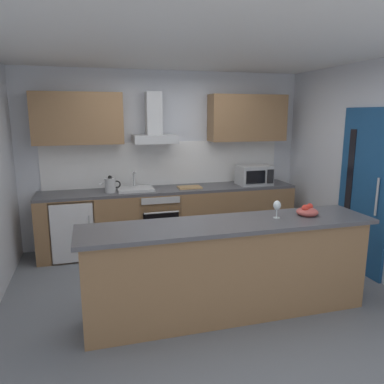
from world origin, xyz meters
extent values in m
cube|color=slate|center=(0.00, 0.00, -0.01)|extent=(5.27, 4.62, 0.02)
cube|color=white|center=(0.00, 0.00, 2.61)|extent=(5.27, 4.62, 0.02)
cube|color=silver|center=(0.00, 1.87, 1.30)|extent=(5.27, 0.12, 2.60)
cube|color=silver|center=(2.19, 0.00, 1.30)|extent=(0.12, 4.62, 2.60)
cube|color=white|center=(0.00, 1.80, 1.23)|extent=(3.63, 0.02, 0.66)
cube|color=olive|center=(0.00, 1.49, 0.43)|extent=(3.75, 0.60, 0.86)
cube|color=#4C4C51|center=(0.00, 1.49, 0.88)|extent=(3.75, 0.60, 0.04)
cube|color=olive|center=(0.13, -0.55, 0.46)|extent=(2.78, 0.52, 0.92)
cube|color=#4C4C51|center=(0.13, -0.55, 0.94)|extent=(2.88, 0.64, 0.04)
cube|color=olive|center=(-1.25, 1.64, 1.91)|extent=(1.20, 0.32, 0.70)
cube|color=olive|center=(1.25, 1.64, 1.91)|extent=(1.20, 0.32, 0.70)
cube|color=navy|center=(2.12, 0.02, 1.02)|extent=(0.04, 0.85, 2.05)
cube|color=black|center=(2.09, 0.26, 1.13)|extent=(0.01, 0.11, 1.31)
cylinder|color=#B7BABC|center=(2.08, -0.25, 1.02)|extent=(0.03, 0.03, 0.45)
cube|color=slate|center=(-0.21, 1.47, 0.46)|extent=(0.60, 0.56, 0.80)
cube|color=black|center=(-0.21, 1.18, 0.40)|extent=(0.50, 0.02, 0.48)
cube|color=#B7BABC|center=(-0.21, 1.18, 0.80)|extent=(0.54, 0.02, 0.09)
cylinder|color=#B7BABC|center=(-0.21, 1.15, 0.64)|extent=(0.49, 0.02, 0.02)
cube|color=white|center=(-1.40, 1.47, 0.42)|extent=(0.58, 0.56, 0.85)
cube|color=silver|center=(-1.40, 1.18, 0.43)|extent=(0.55, 0.02, 0.80)
cylinder|color=#B7BABC|center=(-1.18, 1.16, 0.47)|extent=(0.02, 0.02, 0.38)
cube|color=#B7BABC|center=(1.30, 1.44, 1.05)|extent=(0.50, 0.36, 0.30)
cube|color=black|center=(1.24, 1.25, 1.05)|extent=(0.30, 0.02, 0.19)
cube|color=black|center=(1.48, 1.25, 1.05)|extent=(0.10, 0.01, 0.21)
cube|color=silver|center=(-0.52, 1.47, 0.92)|extent=(0.50, 0.40, 0.04)
cylinder|color=#B7BABC|center=(-0.52, 1.60, 1.03)|extent=(0.03, 0.03, 0.26)
cylinder|color=#B7BABC|center=(-0.52, 1.52, 1.15)|extent=(0.03, 0.16, 0.03)
cylinder|color=#B7BABC|center=(-0.87, 1.43, 1.00)|extent=(0.15, 0.15, 0.20)
sphere|color=black|center=(-0.87, 1.43, 1.11)|extent=(0.06, 0.06, 0.06)
cone|color=#B7BABC|center=(-0.97, 1.43, 1.04)|extent=(0.09, 0.04, 0.07)
torus|color=black|center=(-0.78, 1.43, 1.01)|extent=(0.11, 0.02, 0.11)
cube|color=#B7BABC|center=(-0.21, 1.57, 1.62)|extent=(0.62, 0.45, 0.12)
cube|color=#B7BABC|center=(-0.21, 1.62, 1.98)|extent=(0.22, 0.22, 0.60)
cylinder|color=silver|center=(0.63, -0.53, 0.96)|extent=(0.07, 0.07, 0.01)
cylinder|color=silver|center=(0.63, -0.53, 1.01)|extent=(0.01, 0.01, 0.09)
ellipsoid|color=silver|center=(0.63, -0.53, 1.09)|extent=(0.08, 0.08, 0.10)
ellipsoid|color=#B24C47|center=(0.98, -0.53, 0.99)|extent=(0.22, 0.22, 0.09)
sphere|color=red|center=(0.94, -0.55, 1.04)|extent=(0.07, 0.07, 0.07)
sphere|color=red|center=(1.03, -0.50, 1.04)|extent=(0.07, 0.07, 0.07)
sphere|color=red|center=(0.98, -0.53, 1.04)|extent=(0.06, 0.06, 0.06)
cube|color=tan|center=(0.27, 1.44, 0.91)|extent=(0.34, 0.22, 0.02)
camera|label=1|loc=(-1.13, -3.75, 1.97)|focal=34.77mm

